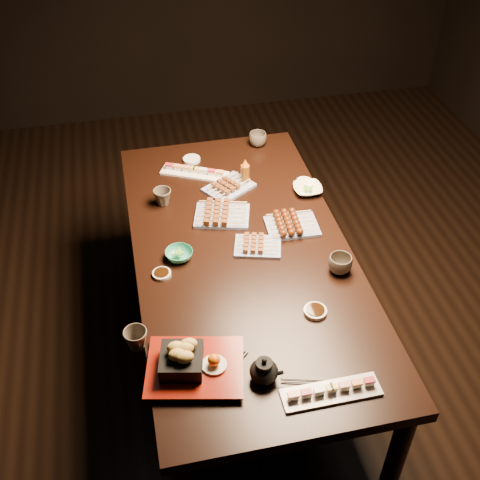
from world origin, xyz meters
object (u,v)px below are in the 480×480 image
yakitori_plate_center (222,212)px  edamame_bowl_cream (307,189)px  edamame_bowl_green (179,255)px  teacup_mid_right (340,264)px  yakitori_plate_left (229,184)px  sushi_platter_near (331,390)px  tempura_tray (194,360)px  condiment_bottle (245,171)px  sushi_platter_far (194,171)px  teacup_far_right (258,139)px  teacup_far_left (163,197)px  dining_table (242,312)px  yakitori_plate_right (258,243)px  teapot (264,369)px  teacup_near_left (136,339)px

yakitori_plate_center → edamame_bowl_cream: (0.43, 0.10, -0.01)m
edamame_bowl_green → teacup_mid_right: teacup_mid_right is taller
yakitori_plate_center → yakitori_plate_left: (0.07, 0.21, -0.00)m
sushi_platter_near → tempura_tray: 0.46m
tempura_tray → condiment_bottle: 1.13m
sushi_platter_far → sushi_platter_near: bearing=126.1°
yakitori_plate_left → condiment_bottle: bearing=-10.8°
teacup_far_right → tempura_tray: bearing=-111.8°
yakitori_plate_left → edamame_bowl_cream: bearing=-49.0°
yakitori_plate_left → teacup_far_right: (0.23, 0.35, 0.01)m
sushi_platter_far → edamame_bowl_green: bearing=101.3°
teacup_far_left → teacup_far_right: bearing=36.6°
teacup_mid_right → tempura_tray: bearing=-150.5°
dining_table → yakitori_plate_right: (0.07, 0.01, 0.40)m
sushi_platter_near → edamame_bowl_green: bearing=117.1°
edamame_bowl_cream → teacup_mid_right: teacup_mid_right is taller
yakitori_plate_left → edamame_bowl_green: bearing=-157.0°
sushi_platter_far → edamame_bowl_green: size_ratio=2.89×
yakitori_plate_center → teacup_far_right: teacup_far_right is taller
dining_table → edamame_bowl_cream: 0.65m
yakitori_plate_left → tempura_tray: bearing=-140.2°
edamame_bowl_green → dining_table: bearing=-3.2°
yakitori_plate_right → yakitori_plate_left: size_ratio=0.88×
condiment_bottle → yakitori_plate_left: bearing=-158.2°
edamame_bowl_green → condiment_bottle: 0.61m
dining_table → edamame_bowl_green: 0.47m
teacup_far_right → teapot: teapot is taller
yakitori_plate_center → sushi_platter_far: bearing=115.3°
teacup_far_right → teacup_near_left: bearing=-121.0°
dining_table → sushi_platter_near: sushi_platter_near is taller
tempura_tray → teacup_near_left: tempura_tray is taller
teacup_near_left → sushi_platter_far: bearing=70.3°
teacup_far_right → edamame_bowl_green: bearing=-123.6°
dining_table → teacup_near_left: bearing=-128.1°
sushi_platter_far → teacup_far_left: bearing=75.5°
yakitori_plate_right → yakitori_plate_left: 0.44m
edamame_bowl_cream → teacup_near_left: bearing=-138.5°
edamame_bowl_green → teapot: 0.69m
teacup_far_left → sushi_platter_near: bearing=-70.0°
dining_table → condiment_bottle: condiment_bottle is taller
sushi_platter_near → yakitori_plate_right: size_ratio=1.72×
yakitori_plate_center → sushi_platter_near: bearing=-65.1°
teapot → condiment_bottle: condiment_bottle is taller
yakitori_plate_right → teapot: 0.67m
yakitori_plate_right → teacup_mid_right: (0.29, -0.21, 0.01)m
yakitori_plate_center → tempura_tray: size_ratio=0.73×
tempura_tray → teacup_far_right: size_ratio=3.56×
sushi_platter_far → edamame_bowl_green: 0.62m
teacup_far_right → teapot: 1.49m
tempura_tray → yakitori_plate_right: bearing=70.2°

